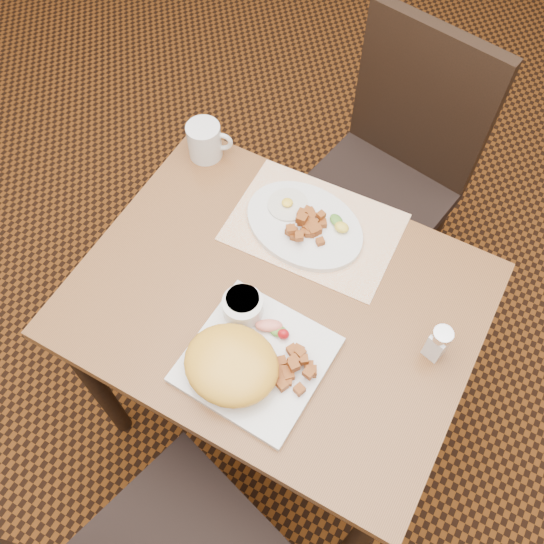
{
  "coord_description": "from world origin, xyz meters",
  "views": [
    {
      "loc": [
        0.31,
        -0.57,
        1.96
      ],
      "look_at": [
        -0.02,
        0.02,
        0.82
      ],
      "focal_mm": 40.0,
      "sensor_mm": 36.0,
      "label": 1
    }
  ],
  "objects_px": {
    "salt_shaker": "(438,343)",
    "coffee_mug": "(205,141)",
    "table": "(276,319)",
    "chair_far": "(390,167)",
    "plate_oval": "(304,225)",
    "plate_square": "(257,360)"
  },
  "relations": [
    {
      "from": "salt_shaker",
      "to": "coffee_mug",
      "type": "xyz_separation_m",
      "value": [
        -0.73,
        0.24,
        -0.0
      ]
    },
    {
      "from": "salt_shaker",
      "to": "plate_square",
      "type": "bearing_deg",
      "value": -148.07
    },
    {
      "from": "table",
      "to": "chair_far",
      "type": "relative_size",
      "value": 0.93
    },
    {
      "from": "table",
      "to": "plate_oval",
      "type": "relative_size",
      "value": 2.96
    },
    {
      "from": "chair_far",
      "to": "plate_oval",
      "type": "bearing_deg",
      "value": 91.73
    },
    {
      "from": "table",
      "to": "chair_far",
      "type": "xyz_separation_m",
      "value": [
        0.03,
        0.66,
        -0.1
      ]
    },
    {
      "from": "table",
      "to": "salt_shaker",
      "type": "bearing_deg",
      "value": 7.1
    },
    {
      "from": "chair_far",
      "to": "plate_square",
      "type": "relative_size",
      "value": 3.46
    },
    {
      "from": "table",
      "to": "plate_oval",
      "type": "distance_m",
      "value": 0.24
    },
    {
      "from": "table",
      "to": "salt_shaker",
      "type": "xyz_separation_m",
      "value": [
        0.36,
        0.04,
        0.16
      ]
    },
    {
      "from": "chair_far",
      "to": "coffee_mug",
      "type": "bearing_deg",
      "value": 53.26
    },
    {
      "from": "plate_square",
      "to": "plate_oval",
      "type": "bearing_deg",
      "value": 101.23
    },
    {
      "from": "plate_square",
      "to": "plate_oval",
      "type": "relative_size",
      "value": 0.92
    },
    {
      "from": "plate_oval",
      "to": "coffee_mug",
      "type": "bearing_deg",
      "value": 165.53
    },
    {
      "from": "table",
      "to": "chair_far",
      "type": "bearing_deg",
      "value": 87.01
    },
    {
      "from": "chair_far",
      "to": "plate_square",
      "type": "xyz_separation_m",
      "value": [
        0.0,
        -0.82,
        0.22
      ]
    },
    {
      "from": "table",
      "to": "plate_square",
      "type": "xyz_separation_m",
      "value": [
        0.04,
        -0.16,
        0.12
      ]
    },
    {
      "from": "plate_square",
      "to": "coffee_mug",
      "type": "distance_m",
      "value": 0.6
    },
    {
      "from": "plate_oval",
      "to": "salt_shaker",
      "type": "xyz_separation_m",
      "value": [
        0.39,
        -0.16,
        0.04
      ]
    },
    {
      "from": "chair_far",
      "to": "plate_oval",
      "type": "height_order",
      "value": "chair_far"
    },
    {
      "from": "chair_far",
      "to": "plate_oval",
      "type": "xyz_separation_m",
      "value": [
        -0.07,
        -0.46,
        0.22
      ]
    },
    {
      "from": "plate_oval",
      "to": "salt_shaker",
      "type": "height_order",
      "value": "salt_shaker"
    }
  ]
}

